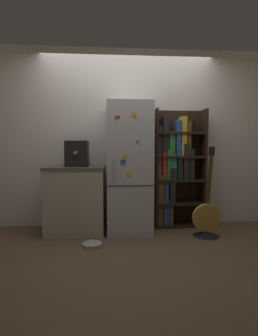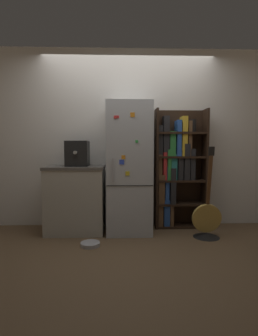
% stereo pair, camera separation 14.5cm
% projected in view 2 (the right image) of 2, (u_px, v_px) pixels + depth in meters
% --- Properties ---
extents(ground_plane, '(16.00, 16.00, 0.00)m').
position_uv_depth(ground_plane, '(129.00, 234.00, 3.53)').
color(ground_plane, brown).
extents(wall_back, '(8.00, 0.05, 2.60)m').
position_uv_depth(wall_back, '(128.00, 138.00, 3.90)').
color(wall_back, white).
rests_on(wall_back, ground_plane).
extents(refrigerator, '(0.60, 0.64, 1.76)m').
position_uv_depth(refrigerator, '(129.00, 168.00, 3.60)').
color(refrigerator, silver).
rests_on(refrigerator, ground_plane).
extents(bookshelf, '(0.74, 0.28, 1.71)m').
position_uv_depth(bookshelf, '(176.00, 169.00, 3.82)').
color(bookshelf, black).
rests_on(bookshelf, ground_plane).
extents(kitchen_counter, '(0.79, 0.61, 0.91)m').
position_uv_depth(kitchen_counter, '(76.00, 199.00, 3.63)').
color(kitchen_counter, '#BCB7A8').
rests_on(kitchen_counter, ground_plane).
extents(espresso_machine, '(0.30, 0.36, 0.34)m').
position_uv_depth(espresso_machine, '(78.00, 154.00, 3.56)').
color(espresso_machine, black).
rests_on(espresso_machine, kitchen_counter).
extents(guitar, '(0.38, 0.34, 1.17)m').
position_uv_depth(guitar, '(207.00, 224.00, 3.38)').
color(guitar, black).
rests_on(guitar, ground_plane).
extents(pet_bowl, '(0.23, 0.23, 0.04)m').
position_uv_depth(pet_bowl, '(90.00, 244.00, 3.09)').
color(pet_bowl, '#B7B7BC').
rests_on(pet_bowl, ground_plane).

